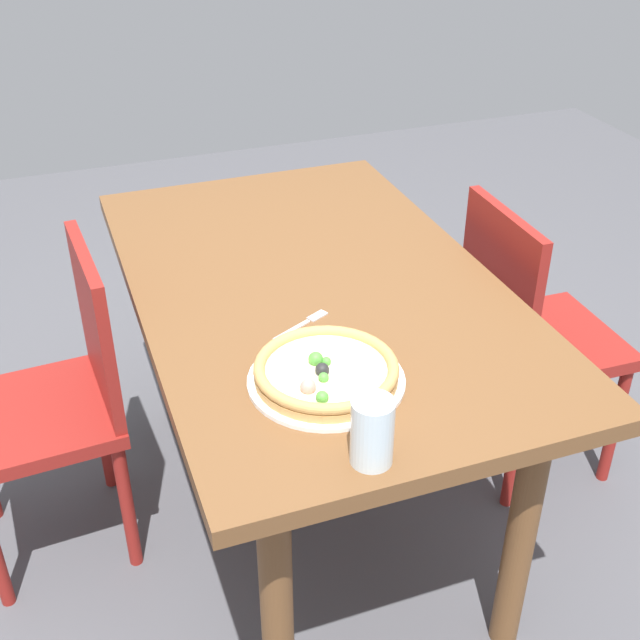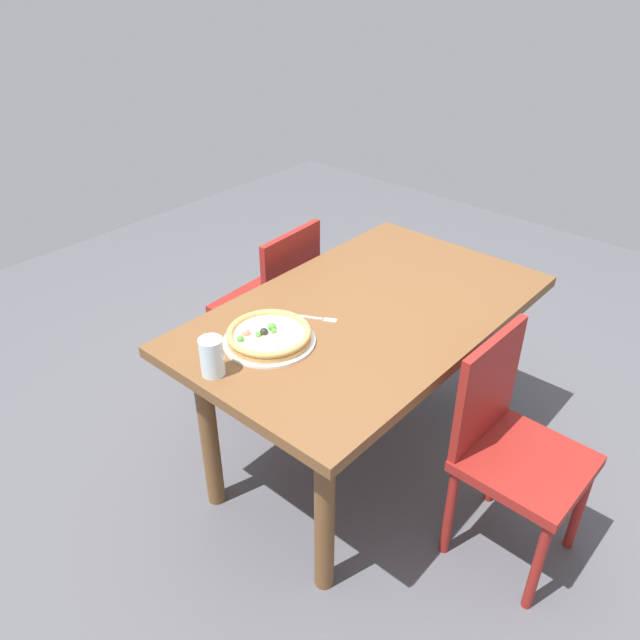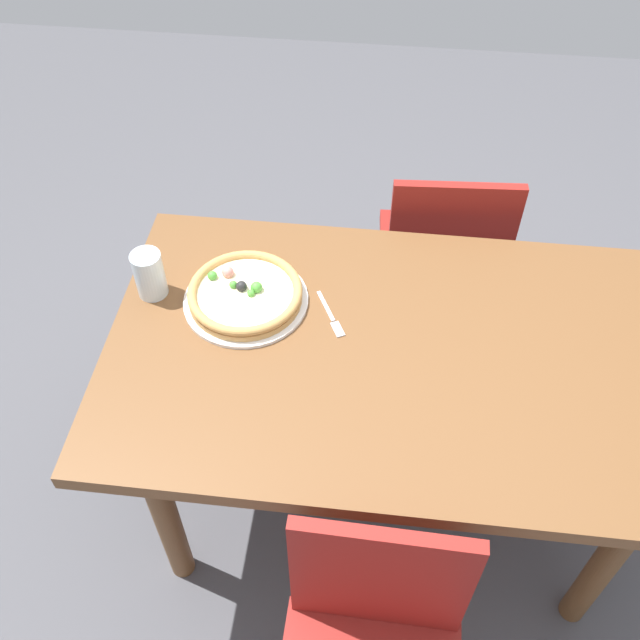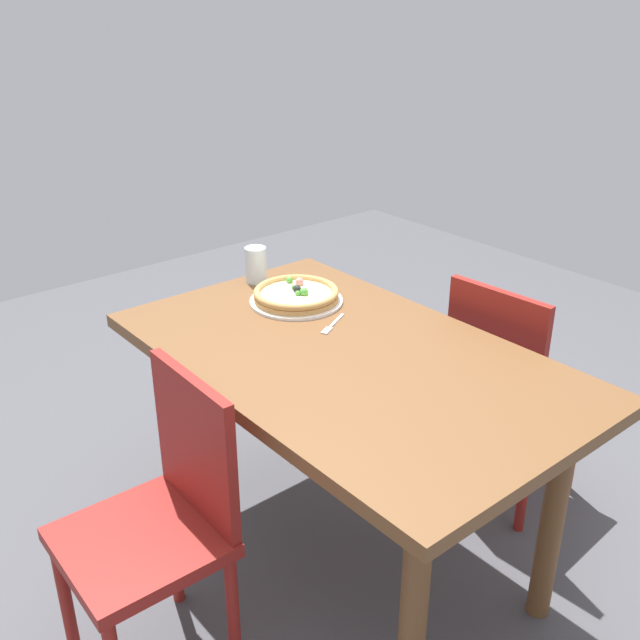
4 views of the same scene
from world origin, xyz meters
The scene contains 8 objects.
ground_plane centered at (0.00, 0.00, 0.00)m, with size 6.00×6.00×0.00m, color #4C4C51.
dining_table centered at (0.00, 0.00, 0.67)m, with size 1.46×0.88×0.78m.
chair_near centered at (-0.14, -0.65, 0.49)m, with size 0.42×0.42×0.88m.
chair_far centered at (0.01, 0.65, 0.49)m, with size 0.41×0.41×0.88m.
plate centered at (0.40, -0.12, 0.78)m, with size 0.33×0.33×0.01m, color white.
pizza centered at (0.40, -0.12, 0.81)m, with size 0.30×0.30×0.05m.
fork centered at (0.18, -0.09, 0.78)m, with size 0.09×0.15×0.00m.
drinking_glass centered at (0.65, -0.13, 0.84)m, with size 0.08×0.08×0.13m, color silver.
Camera 1 is at (1.68, -0.60, 1.78)m, focal length 45.95 mm.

